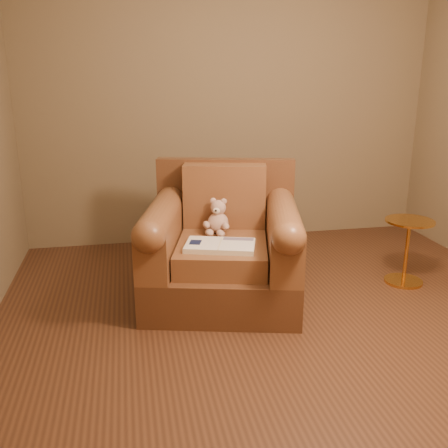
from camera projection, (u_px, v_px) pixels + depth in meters
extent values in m
plane|color=#4C2C1A|center=(292.00, 328.00, 3.34)|extent=(4.00, 4.00, 0.00)
cube|color=#756448|center=(231.00, 104.00, 4.83)|extent=(4.00, 0.02, 2.70)
cube|color=#57341D|center=(223.00, 279.00, 3.74)|extent=(1.31, 1.27, 0.31)
cube|color=#57341D|center=(225.00, 200.00, 4.05)|extent=(1.09, 0.37, 0.68)
cube|color=brown|center=(222.00, 252.00, 3.62)|extent=(0.80, 0.90, 0.16)
cube|color=brown|center=(225.00, 196.00, 3.89)|extent=(0.66, 0.32, 0.49)
cube|color=brown|center=(162.00, 239.00, 3.61)|extent=(0.44, 0.96, 0.35)
cube|color=brown|center=(283.00, 241.00, 3.57)|extent=(0.44, 0.96, 0.35)
cylinder|color=brown|center=(161.00, 216.00, 3.56)|extent=(0.44, 0.96, 0.22)
cylinder|color=brown|center=(284.00, 217.00, 3.52)|extent=(0.44, 0.96, 0.22)
ellipsoid|color=tan|center=(218.00, 223.00, 3.78)|extent=(0.16, 0.14, 0.17)
sphere|color=tan|center=(218.00, 208.00, 3.75)|extent=(0.12, 0.12, 0.12)
ellipsoid|color=tan|center=(213.00, 201.00, 3.75)|extent=(0.05, 0.03, 0.05)
ellipsoid|color=tan|center=(224.00, 201.00, 3.73)|extent=(0.05, 0.03, 0.05)
ellipsoid|color=beige|center=(216.00, 211.00, 3.70)|extent=(0.06, 0.04, 0.05)
sphere|color=black|center=(216.00, 211.00, 3.68)|extent=(0.02, 0.02, 0.02)
ellipsoid|color=tan|center=(206.00, 225.00, 3.73)|extent=(0.05, 0.10, 0.05)
ellipsoid|color=tan|center=(226.00, 226.00, 3.70)|extent=(0.05, 0.10, 0.05)
ellipsoid|color=tan|center=(209.00, 233.00, 3.71)|extent=(0.06, 0.10, 0.05)
ellipsoid|color=tan|center=(221.00, 233.00, 3.69)|extent=(0.06, 0.10, 0.05)
cube|color=beige|center=(220.00, 246.00, 3.45)|extent=(0.54, 0.41, 0.03)
cube|color=white|center=(203.00, 243.00, 3.46)|extent=(0.31, 0.34, 0.00)
cube|color=white|center=(237.00, 244.00, 3.44)|extent=(0.31, 0.34, 0.00)
cube|color=beige|center=(220.00, 243.00, 3.45)|extent=(0.09, 0.28, 0.00)
cube|color=#0F1638|center=(195.00, 242.00, 3.47)|extent=(0.10, 0.12, 0.00)
cube|color=slate|center=(238.00, 239.00, 3.53)|extent=(0.22, 0.12, 0.00)
cylinder|color=gold|center=(403.00, 281.00, 4.07)|extent=(0.30, 0.30, 0.02)
cylinder|color=gold|center=(406.00, 252.00, 3.99)|extent=(0.03, 0.03, 0.49)
cylinder|color=gold|center=(410.00, 221.00, 3.92)|extent=(0.38, 0.38, 0.02)
cylinder|color=gold|center=(410.00, 223.00, 3.92)|extent=(0.03, 0.03, 0.02)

